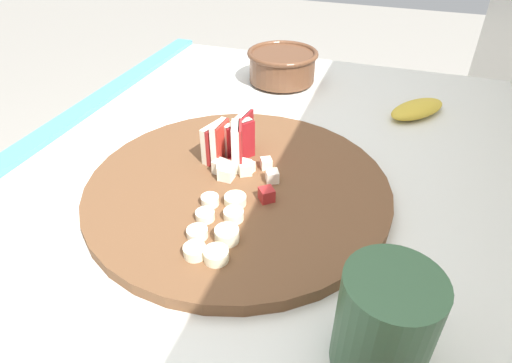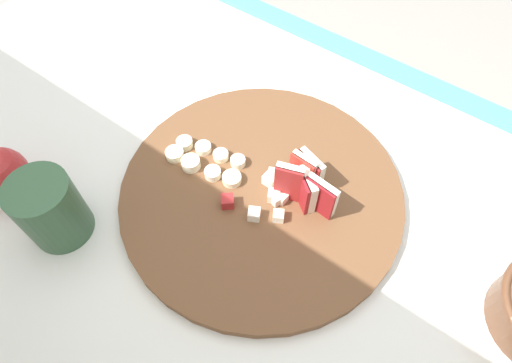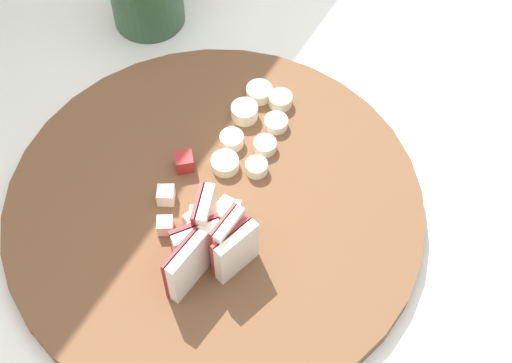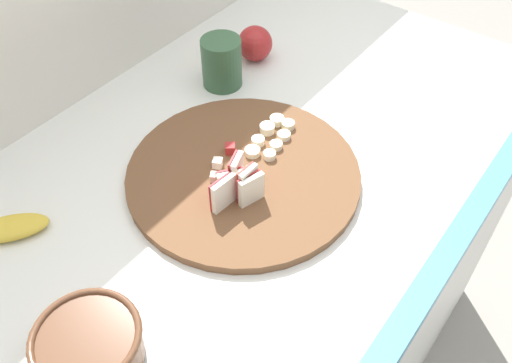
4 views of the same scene
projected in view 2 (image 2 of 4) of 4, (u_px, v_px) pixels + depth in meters
ground at (237, 331)px, 1.41m from camera, size 10.00×10.00×0.00m
tiled_countertop at (230, 281)px, 1.03m from camera, size 1.25×0.78×0.91m
cutting_board at (261, 193)px, 0.63m from camera, size 0.41×0.41×0.02m
apple_wedge_fan at (305, 183)px, 0.59m from camera, size 0.09×0.06×0.07m
apple_dice_pile at (270, 191)px, 0.61m from camera, size 0.09×0.10×0.02m
banana_slice_rows at (204, 160)px, 0.64m from camera, size 0.13×0.07×0.02m
small_jar at (51, 210)px, 0.57m from camera, size 0.08×0.08×0.10m
whole_apple at (1, 174)px, 0.61m from camera, size 0.08×0.08×0.08m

